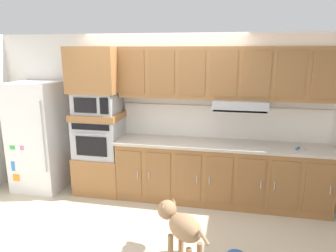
{
  "coord_description": "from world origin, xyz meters",
  "views": [
    {
      "loc": [
        1.06,
        -3.76,
        2.25
      ],
      "look_at": [
        0.18,
        0.51,
        1.2
      ],
      "focal_mm": 33.81,
      "sensor_mm": 36.0,
      "label": 1
    }
  ],
  "objects_px": {
    "built_in_oven": "(99,137)",
    "screwdriver": "(298,148)",
    "dog": "(180,225)",
    "refrigerator": "(38,136)",
    "microwave": "(97,103)"
  },
  "relations": [
    {
      "from": "built_in_oven",
      "to": "screwdriver",
      "type": "distance_m",
      "value": 2.97
    },
    {
      "from": "built_in_oven",
      "to": "dog",
      "type": "relative_size",
      "value": 1.03
    },
    {
      "from": "refrigerator",
      "to": "microwave",
      "type": "relative_size",
      "value": 2.73
    },
    {
      "from": "screwdriver",
      "to": "built_in_oven",
      "type": "bearing_deg",
      "value": 178.44
    },
    {
      "from": "built_in_oven",
      "to": "microwave",
      "type": "bearing_deg",
      "value": -0.77
    },
    {
      "from": "refrigerator",
      "to": "dog",
      "type": "relative_size",
      "value": 2.58
    },
    {
      "from": "built_in_oven",
      "to": "refrigerator",
      "type": "bearing_deg",
      "value": -176.23
    },
    {
      "from": "refrigerator",
      "to": "screwdriver",
      "type": "bearing_deg",
      "value": -0.19
    },
    {
      "from": "refrigerator",
      "to": "dog",
      "type": "distance_m",
      "value": 2.98
    },
    {
      "from": "microwave",
      "to": "screwdriver",
      "type": "bearing_deg",
      "value": -1.56
    },
    {
      "from": "built_in_oven",
      "to": "screwdriver",
      "type": "bearing_deg",
      "value": -1.56
    },
    {
      "from": "microwave",
      "to": "dog",
      "type": "relative_size",
      "value": 0.95
    },
    {
      "from": "built_in_oven",
      "to": "dog",
      "type": "xyz_separation_m",
      "value": [
        1.56,
        -1.48,
        -0.49
      ]
    },
    {
      "from": "refrigerator",
      "to": "dog",
      "type": "xyz_separation_m",
      "value": [
        2.59,
        -1.41,
        -0.47
      ]
    },
    {
      "from": "built_in_oven",
      "to": "screwdriver",
      "type": "height_order",
      "value": "built_in_oven"
    }
  ]
}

